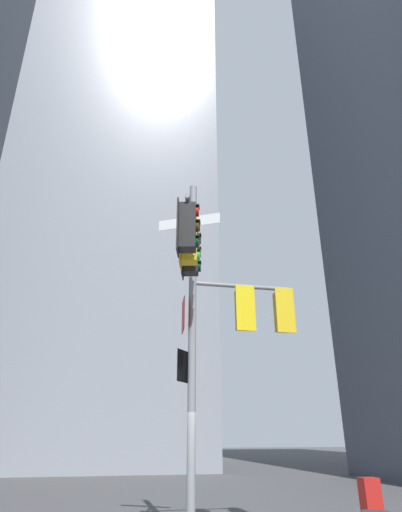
# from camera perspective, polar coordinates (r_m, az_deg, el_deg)

# --- Properties ---
(building_mid_block) EXTENTS (16.58, 16.58, 53.41)m
(building_mid_block) POSITION_cam_1_polar(r_m,az_deg,el_deg) (41.76, -12.09, 13.87)
(building_mid_block) COLOR #9399A3
(building_mid_block) RESTS_ON ground
(signal_pole_assembly) EXTENTS (3.46, 2.80, 8.28)m
(signal_pole_assembly) POSITION_cam_1_polar(r_m,az_deg,el_deg) (9.79, 1.43, -5.05)
(signal_pole_assembly) COLOR gray
(signal_pole_assembly) RESTS_ON ground
(newspaper_box) EXTENTS (0.45, 0.36, 1.05)m
(newspaper_box) POSITION_cam_1_polar(r_m,az_deg,el_deg) (12.74, 22.06, -28.42)
(newspaper_box) COLOR red
(newspaper_box) RESTS_ON ground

